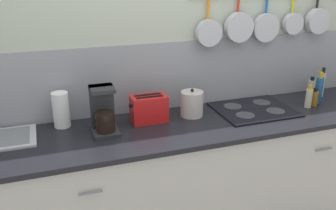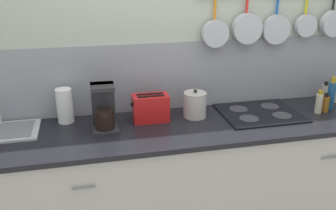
# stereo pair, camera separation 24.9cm
# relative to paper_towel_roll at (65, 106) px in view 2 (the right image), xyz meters

# --- Properties ---
(wall_back) EXTENTS (7.20, 0.15, 2.60)m
(wall_back) POSITION_rel_paper_towel_roll_xyz_m (0.92, 0.13, 0.24)
(wall_back) COLOR #B2BCA8
(wall_back) RESTS_ON ground_plane
(cabinet_base) EXTENTS (3.30, 0.65, 0.89)m
(cabinet_base) POSITION_rel_paper_towel_roll_xyz_m (0.92, -0.25, -0.60)
(cabinet_base) COLOR #B7B2A8
(cabinet_base) RESTS_ON ground_plane
(countertop) EXTENTS (3.34, 0.67, 0.03)m
(countertop) POSITION_rel_paper_towel_roll_xyz_m (0.92, -0.25, -0.14)
(countertop) COLOR black
(countertop) RESTS_ON cabinet_base
(paper_towel_roll) EXTENTS (0.11, 0.11, 0.24)m
(paper_towel_roll) POSITION_rel_paper_towel_roll_xyz_m (0.00, 0.00, 0.00)
(paper_towel_roll) COLOR white
(paper_towel_roll) RESTS_ON countertop
(coffee_maker) EXTENTS (0.17, 0.22, 0.31)m
(coffee_maker) POSITION_rel_paper_towel_roll_xyz_m (0.26, -0.17, 0.01)
(coffee_maker) COLOR #262628
(coffee_maker) RESTS_ON countertop
(toaster) EXTENTS (0.27, 0.14, 0.19)m
(toaster) POSITION_rel_paper_towel_roll_xyz_m (0.59, -0.11, -0.03)
(toaster) COLOR red
(toaster) RESTS_ON countertop
(kettle) EXTENTS (0.17, 0.17, 0.21)m
(kettle) POSITION_rel_paper_towel_roll_xyz_m (0.91, -0.11, -0.03)
(kettle) COLOR beige
(kettle) RESTS_ON countertop
(cooktop) EXTENTS (0.57, 0.48, 0.01)m
(cooktop) POSITION_rel_paper_towel_roll_xyz_m (1.40, -0.17, -0.12)
(cooktop) COLOR black
(cooktop) RESTS_ON countertop
(bottle_hot_sauce) EXTENTS (0.05, 0.05, 0.18)m
(bottle_hot_sauce) POSITION_rel_paper_towel_roll_xyz_m (1.83, -0.25, -0.04)
(bottle_hot_sauce) COLOR #BFB799
(bottle_hot_sauce) RESTS_ON countertop
(bottle_cooking_wine) EXTENTS (0.06, 0.06, 0.14)m
(bottle_cooking_wine) POSITION_rel_paper_towel_roll_xyz_m (1.89, -0.23, -0.06)
(bottle_cooking_wine) COLOR #8C5919
(bottle_cooking_wine) RESTS_ON countertop
(bottle_sesame_oil) EXTENTS (0.06, 0.06, 0.25)m
(bottle_sesame_oil) POSITION_rel_paper_towel_roll_xyz_m (1.96, -0.19, -0.01)
(bottle_sesame_oil) COLOR navy
(bottle_sesame_oil) RESTS_ON countertop
(bottle_dish_soap) EXTENTS (0.06, 0.06, 0.16)m
(bottle_dish_soap) POSITION_rel_paper_towel_roll_xyz_m (2.03, -0.02, -0.05)
(bottle_dish_soap) COLOR #BFB799
(bottle_dish_soap) RESTS_ON countertop
(bottle_vinegar) EXTENTS (0.05, 0.05, 0.24)m
(bottle_vinegar) POSITION_rel_paper_towel_roll_xyz_m (2.10, -0.06, -0.01)
(bottle_vinegar) COLOR #BFB799
(bottle_vinegar) RESTS_ON countertop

